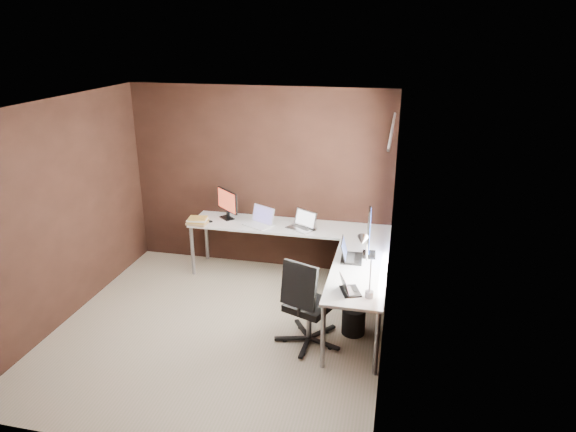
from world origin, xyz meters
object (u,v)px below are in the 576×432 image
object	(u,v)px
laptop_white	(260,221)
wastebasket	(353,321)
laptop_black_small	(348,289)
monitor_right	(369,232)
monitor_left	(227,202)
book_stack	(198,221)
office_chair	(307,319)
laptop_silver	(303,225)
drawer_pedestal	(357,273)
desk_lamp	(365,258)
laptop_black_big	(349,255)

from	to	relation	value
laptop_white	wastebasket	size ratio (longest dim) A/B	1.47
laptop_black_small	wastebasket	xyz separation A→B (m)	(0.04, 0.42, -0.62)
monitor_right	wastebasket	xyz separation A→B (m)	(-0.08, -0.51, -0.86)
monitor_left	book_stack	size ratio (longest dim) A/B	1.45
wastebasket	office_chair	bearing A→B (deg)	-147.12
laptop_silver	laptop_black_small	xyz separation A→B (m)	(0.77, -1.59, -0.01)
drawer_pedestal	book_stack	distance (m)	2.22
monitor_left	book_stack	distance (m)	0.47
drawer_pedestal	book_stack	xyz separation A→B (m)	(-2.16, 0.15, 0.47)
monitor_right	laptop_silver	distance (m)	1.13
drawer_pedestal	desk_lamp	distance (m)	1.54
monitor_left	book_stack	bearing A→B (deg)	-98.61
laptop_black_big	desk_lamp	bearing A→B (deg)	-166.62
office_chair	book_stack	bearing A→B (deg)	163.93
laptop_black_big	laptop_black_small	world-z (taller)	laptop_black_big
laptop_black_big	wastebasket	bearing A→B (deg)	-164.87
book_stack	office_chair	distance (m)	2.24
book_stack	laptop_white	bearing A→B (deg)	9.32
laptop_black_big	book_stack	size ratio (longest dim) A/B	1.26
drawer_pedestal	laptop_white	xyz separation A→B (m)	(-1.33, 0.29, 0.48)
drawer_pedestal	office_chair	world-z (taller)	office_chair
laptop_white	desk_lamp	size ratio (longest dim) A/B	0.71
laptop_black_big	monitor_right	bearing A→B (deg)	-56.10
office_chair	wastebasket	size ratio (longest dim) A/B	3.34
wastebasket	laptop_black_big	bearing A→B (deg)	108.02
monitor_left	laptop_black_big	size ratio (longest dim) A/B	1.15
laptop_black_big	office_chair	distance (m)	0.89
book_stack	desk_lamp	world-z (taller)	desk_lamp
monitor_right	laptop_silver	world-z (taller)	monitor_right
book_stack	office_chair	world-z (taller)	office_chair
monitor_left	laptop_black_small	bearing A→B (deg)	-2.83
office_chair	desk_lamp	bearing A→B (deg)	9.99
laptop_white	laptop_black_big	world-z (taller)	laptop_white
laptop_silver	desk_lamp	distance (m)	1.86
monitor_right	book_stack	world-z (taller)	monitor_right
desk_lamp	office_chair	xyz separation A→B (m)	(-0.57, 0.11, -0.83)
drawer_pedestal	laptop_silver	bearing A→B (deg)	159.21
monitor_left	monitor_right	xyz separation A→B (m)	(1.97, -0.80, 0.05)
laptop_white	drawer_pedestal	bearing A→B (deg)	15.61
office_chair	drawer_pedestal	bearing A→B (deg)	91.80
drawer_pedestal	desk_lamp	size ratio (longest dim) A/B	0.97
drawer_pedestal	laptop_black_big	distance (m)	0.71
laptop_white	desk_lamp	distance (m)	2.20
desk_lamp	office_chair	distance (m)	1.01
wastebasket	laptop_black_small	bearing A→B (deg)	-95.12
laptop_black_big	book_stack	xyz separation A→B (m)	(-2.09, 0.67, -0.01)
laptop_white	book_stack	bearing A→B (deg)	-142.99
office_chair	laptop_silver	bearing A→B (deg)	124.47
laptop_black_small	office_chair	bearing A→B (deg)	53.65
drawer_pedestal	laptop_black_big	xyz separation A→B (m)	(-0.07, -0.52, 0.48)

